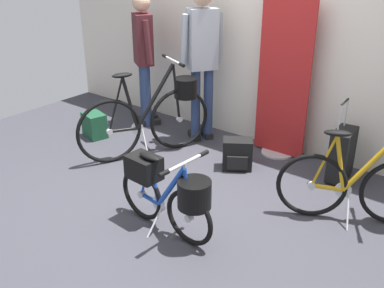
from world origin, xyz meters
name	(u,v)px	position (x,y,z in m)	size (l,w,h in m)	color
ground_plane	(171,202)	(0.00, 0.00, 0.00)	(6.43, 6.43, 0.00)	#38383F
back_wall	(274,23)	(0.00, 1.78, 1.40)	(6.43, 0.10, 2.81)	silver
floor_banner_stand	(283,88)	(0.28, 1.54, 0.77)	(0.60, 0.36, 1.72)	#B7B7BC
folding_bike_foreground	(168,191)	(0.29, -0.37, 0.39)	(1.02, 0.53, 0.73)	black
display_bike_left	(371,178)	(1.52, 0.79, 0.42)	(1.17, 0.69, 0.90)	black
display_bike_right	(155,114)	(-0.83, 0.71, 0.48)	(0.75, 1.41, 1.07)	black
visitor_near_wall	(144,52)	(-1.54, 1.32, 0.95)	(0.44, 0.38, 1.66)	navy
visitor_browsing	(202,53)	(-0.65, 1.35, 1.06)	(0.38, 0.45, 1.81)	navy
rolling_suitcase	(342,154)	(1.06, 1.38, 0.28)	(0.21, 0.37, 0.83)	black
backpack_on_floor	(237,154)	(0.12, 0.95, 0.16)	(0.37, 0.34, 0.33)	black
handbag_on_floor	(95,125)	(-1.73, 0.60, 0.15)	(0.34, 0.30, 0.30)	#19472D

